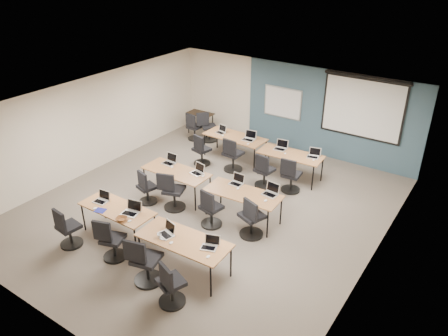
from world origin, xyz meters
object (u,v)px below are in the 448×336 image
Objects in this scene: training_table_mid_right at (243,194)px; task_chair_3 at (170,287)px; laptop_2 at (167,232)px; task_chair_8 at (201,152)px; projector_screen at (363,104)px; task_chair_1 at (111,243)px; training_table_mid_left at (176,172)px; laptop_3 at (210,244)px; task_chair_4 at (146,190)px; laptop_9 at (249,138)px; training_table_front_right at (184,241)px; laptop_11 at (314,155)px; task_chair_7 at (251,221)px; whiteboard at (283,103)px; task_chair_11 at (290,178)px; laptop_4 at (170,161)px; training_table_back_left at (235,138)px; training_table_front_left at (117,210)px; task_chair_0 at (67,231)px; spare_chair_b at (193,129)px; laptop_5 at (198,171)px; laptop_1 at (132,210)px; utility_table at (200,116)px; training_table_back_right at (290,156)px; laptop_0 at (102,199)px; task_chair_9 at (232,157)px; task_chair_2 at (144,264)px; laptop_6 at (237,182)px; task_chair_6 at (210,211)px; laptop_7 at (271,192)px; task_chair_10 at (264,173)px; laptop_10 at (281,147)px; laptop_8 at (221,131)px; spare_chair_a at (208,129)px.

task_chair_3 reaches higher than training_table_mid_right.
laptop_2 is 0.33× the size of task_chair_8.
projector_screen is 7.76m from task_chair_1.
training_table_mid_left is 1.82× the size of task_chair_3.
laptop_2 is 0.96m from laptop_3.
laptop_9 is (0.90, 3.47, 0.41)m from task_chair_4.
laptop_11 is at bearing 80.86° from training_table_front_right.
task_chair_7 reaches higher than training_table_mid_left.
whiteboard is 1.29× the size of task_chair_11.
laptop_4 reaches higher than laptop_3.
training_table_back_left is 2.54m from laptop_11.
projector_screen is 7.30m from training_table_front_left.
laptop_3 is at bearing 23.12° from task_chair_0.
spare_chair_b is (-4.45, 0.42, -0.40)m from laptop_11.
laptop_5 reaches higher than training_table_front_right.
task_chair_4 is 4.56m from laptop_11.
laptop_1 is 6.28m from utility_table.
whiteboard is 6.56m from training_table_front_left.
training_table_front_right is at bearing -46.96° from laptop_5.
task_chair_11 is at bearing -32.93° from laptop_9.
laptop_0 is at bearing -121.06° from training_table_back_right.
task_chair_4 is at bearing -101.94° from task_chair_9.
task_chair_2 is 0.82m from task_chair_3.
training_table_front_right is at bearing -86.85° from task_chair_7.
laptop_6 is 2.13m from task_chair_9.
laptop_2 is 4.57m from task_chair_8.
laptop_6 is at bearing 93.79° from task_chair_6.
utility_table is (-4.59, 3.38, -0.14)m from laptop_7.
training_table_mid_left is at bearing -97.03° from task_chair_9.
task_chair_8 is (-3.12, 3.86, -0.39)m from laptop_3.
task_chair_2 is 3.30m from laptop_5.
laptop_10 is at bearing 99.92° from task_chair_10.
laptop_0 is (-2.39, -4.62, 0.11)m from training_table_back_right.
laptop_10 is at bearing -62.98° from whiteboard.
task_chair_8 reaches higher than laptop_11.
task_chair_6 is at bearing -108.55° from projector_screen.
laptop_5 is 1.09× the size of laptop_8.
laptop_2 is 0.32× the size of task_chair_10.
spare_chair_a reaches higher than laptop_6.
projector_screen reaches higher than laptop_5.
spare_chair_a is (-4.02, 0.63, -0.38)m from laptop_11.
task_chair_9 is at bearing 79.11° from training_table_mid_left.
laptop_9 is 1.05× the size of laptop_10.
task_chair_1 reaches higher than laptop_2.
laptop_11 is at bearing 1.55° from training_table_back_left.
laptop_0 is at bearing -125.95° from spare_chair_a.
task_chair_10 is at bearing 60.95° from laptop_1.
laptop_5 is at bearing -57.31° from laptop_8.
task_chair_6 is 1.47m from laptop_7.
laptop_3 is (-0.65, -6.44, -1.10)m from projector_screen.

